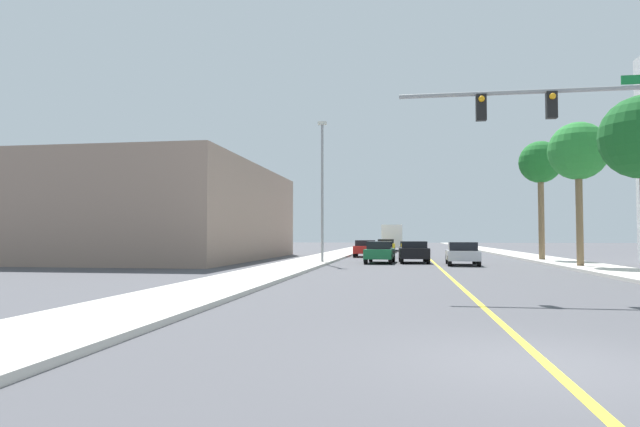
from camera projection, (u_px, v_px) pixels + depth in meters
ground at (426, 256)px, 48.95m from camera, size 192.00×192.00×0.00m
sidewalk_left at (336, 254)px, 50.22m from camera, size 3.14×168.00×0.15m
sidewalk_right at (521, 255)px, 47.68m from camera, size 3.14×168.00×0.15m
lane_marking_center at (426, 256)px, 48.95m from camera, size 0.16×144.00×0.01m
building_left_near at (160, 214)px, 41.91m from camera, size 16.36×22.95×7.04m
traffic_signal_mast at (611, 132)px, 16.56m from camera, size 9.24×0.36×6.69m
street_lamp at (322, 185)px, 34.71m from camera, size 0.56×0.28×9.04m
palm_mid at (578, 153)px, 29.94m from camera, size 3.21×3.21×7.97m
palm_far at (540, 164)px, 37.93m from camera, size 2.95×2.95×8.32m
car_red at (365, 248)px, 46.16m from camera, size 1.92×4.13×1.43m
car_yellow at (386, 246)px, 58.28m from camera, size 1.95×4.22×1.44m
car_black at (414, 251)px, 35.87m from camera, size 2.02×3.90×1.44m
car_green at (380, 252)px, 35.64m from camera, size 1.92×4.42×1.43m
car_gray at (410, 249)px, 44.13m from camera, size 1.75×4.35×1.33m
car_silver at (462, 253)px, 32.91m from camera, size 1.99×3.95×1.41m
delivery_truck at (392, 237)px, 65.71m from camera, size 2.64×7.41×3.10m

